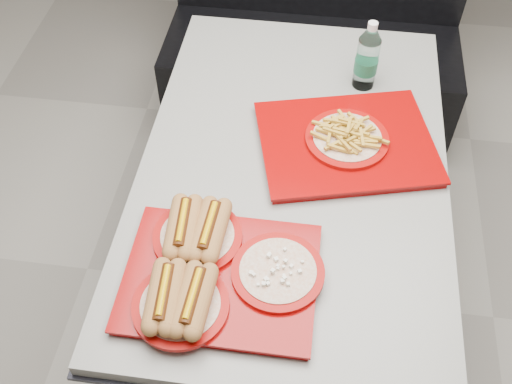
# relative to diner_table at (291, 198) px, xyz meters

# --- Properties ---
(ground) EXTENTS (6.00, 6.00, 0.00)m
(ground) POSITION_rel_diner_table_xyz_m (0.00, 0.00, -0.58)
(ground) COLOR gray
(ground) RESTS_ON ground
(diner_table) EXTENTS (0.92, 1.42, 0.75)m
(diner_table) POSITION_rel_diner_table_xyz_m (0.00, 0.00, 0.00)
(diner_table) COLOR black
(diner_table) RESTS_ON ground
(booth_bench) EXTENTS (1.30, 0.57, 1.35)m
(booth_bench) POSITION_rel_diner_table_xyz_m (0.00, 1.09, -0.18)
(booth_bench) COLOR black
(booth_bench) RESTS_ON ground
(tray_near) EXTENTS (0.50, 0.44, 0.11)m
(tray_near) POSITION_rel_diner_table_xyz_m (-0.16, -0.42, 0.20)
(tray_near) COLOR #890403
(tray_near) RESTS_ON diner_table
(tray_far) EXTENTS (0.60, 0.52, 0.10)m
(tray_far) POSITION_rel_diner_table_xyz_m (0.15, 0.09, 0.19)
(tray_far) COLOR #890403
(tray_far) RESTS_ON diner_table
(water_bottle) EXTENTS (0.08, 0.08, 0.24)m
(water_bottle) POSITION_rel_diner_table_xyz_m (0.19, 0.39, 0.27)
(water_bottle) COLOR silver
(water_bottle) RESTS_ON diner_table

